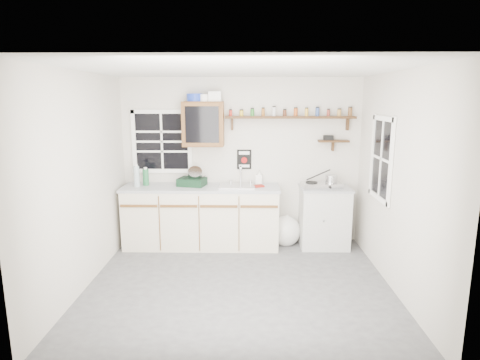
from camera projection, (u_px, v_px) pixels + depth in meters
name	position (u px, v px, depth m)	size (l,w,h in m)	color
room	(239.00, 183.00, 4.56)	(3.64, 3.24, 2.54)	#48484A
main_cabinet	(202.00, 216.00, 6.00)	(2.31, 0.63, 0.92)	beige
right_cabinet	(324.00, 217.00, 5.99)	(0.73, 0.57, 0.91)	#B8B8B1
sink	(237.00, 186.00, 5.90)	(0.52, 0.44, 0.29)	#B5B4B9
upper_cabinet	(203.00, 124.00, 5.87)	(0.60, 0.32, 0.65)	#5E3217
upper_cabinet_clutter	(203.00, 97.00, 5.79)	(0.50, 0.24, 0.14)	#1A35AC
spice_shelf	(291.00, 116.00, 5.89)	(1.91, 0.18, 0.35)	#321F0E
secondary_shelf	(332.00, 141.00, 5.96)	(0.45, 0.16, 0.24)	#321F0E
warning_sign	(244.00, 159.00, 6.11)	(0.22, 0.02, 0.30)	black
window_back	(162.00, 142.00, 6.07)	(0.93, 0.03, 0.98)	black
window_right	(382.00, 159.00, 5.02)	(0.03, 0.78, 1.08)	black
water_bottles	(141.00, 177.00, 5.91)	(0.19, 0.18, 0.33)	#A7BEC4
dish_rack	(193.00, 179.00, 5.94)	(0.44, 0.37, 0.29)	black
soap_bottle	(259.00, 177.00, 6.07)	(0.09, 0.10, 0.21)	silver
rag	(259.00, 186.00, 5.88)	(0.15, 0.12, 0.02)	maroon
hotplate	(321.00, 185.00, 5.87)	(0.61, 0.37, 0.08)	#B5B4B9
saucepan	(331.00, 179.00, 5.86)	(0.44, 0.19, 0.19)	#B5B4B9
trash_bag	(286.00, 231.00, 6.11)	(0.44, 0.39, 0.50)	white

